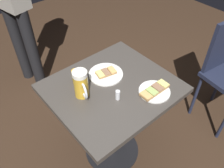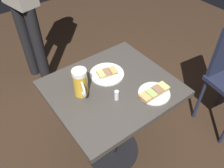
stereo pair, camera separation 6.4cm
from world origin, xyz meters
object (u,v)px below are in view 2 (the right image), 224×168
plate_far (154,93)px  salt_shaker (117,95)px  plate_near (107,73)px  beer_glass_small (76,75)px  beer_mug (81,83)px

plate_far → salt_shaker: (0.20, -0.10, 0.02)m
plate_near → plate_far: (-0.12, 0.31, 0.00)m
beer_glass_small → salt_shaker: 0.29m
beer_glass_small → plate_far: bearing=129.5°
plate_near → beer_mug: size_ratio=1.26×
plate_near → beer_glass_small: bearing=-18.8°
beer_mug → salt_shaker: beer_mug is taller
plate_far → plate_near: bearing=-68.5°
beer_mug → salt_shaker: size_ratio=2.85×
plate_near → plate_far: 0.34m
plate_far → beer_glass_small: 0.49m
beer_glass_small → salt_shaker: beer_glass_small is taller
beer_mug → beer_glass_small: 0.13m
beer_glass_small → salt_shaker: size_ratio=1.58×
plate_near → beer_glass_small: (0.19, -0.06, 0.04)m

